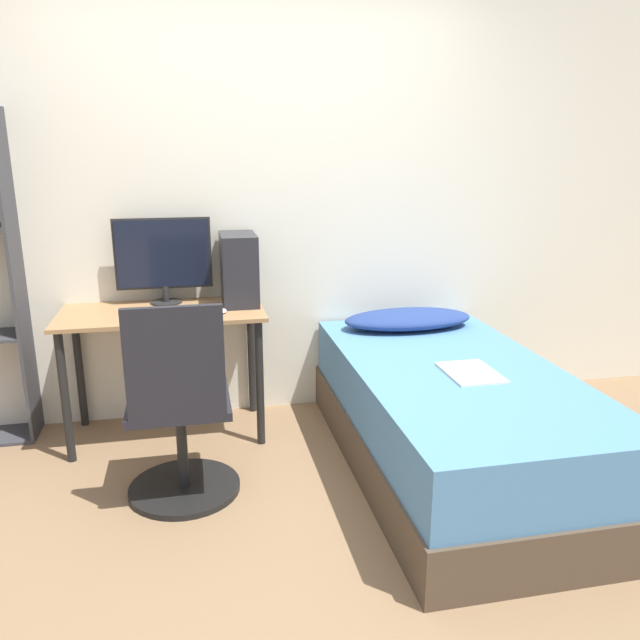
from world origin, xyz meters
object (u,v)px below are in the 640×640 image
object	(u,v)px
office_chair	(180,424)
pc_tower	(239,269)
bed	(453,419)
monitor	(163,257)
keyboard	(172,313)

from	to	relation	value
office_chair	pc_tower	distance (m)	1.03
pc_tower	bed	bearing A→B (deg)	-38.17
monitor	pc_tower	bearing A→B (deg)	-12.17
bed	pc_tower	xyz separation A→B (m)	(-0.99, 0.78, 0.66)
pc_tower	keyboard	bearing A→B (deg)	-152.17
office_chair	monitor	xyz separation A→B (m)	(-0.06, 0.89, 0.62)
office_chair	keyboard	xyz separation A→B (m)	(-0.02, 0.60, 0.37)
office_chair	pc_tower	world-z (taller)	pc_tower
keyboard	pc_tower	xyz separation A→B (m)	(0.38, 0.20, 0.19)
bed	monitor	xyz separation A→B (m)	(-1.41, 0.87, 0.73)
office_chair	monitor	size ratio (longest dim) A/B	1.81
bed	monitor	distance (m)	1.81
bed	pc_tower	world-z (taller)	pc_tower
monitor	pc_tower	xyz separation A→B (m)	(0.41, -0.09, -0.07)
office_chair	monitor	bearing A→B (deg)	94.04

